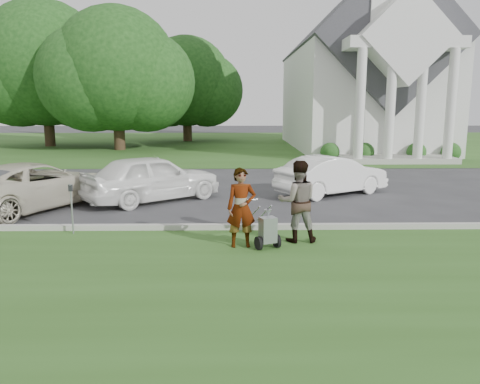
{
  "coord_description": "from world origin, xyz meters",
  "views": [
    {
      "loc": [
        -0.08,
        -10.96,
        3.14
      ],
      "look_at": [
        0.09,
        0.0,
        1.08
      ],
      "focal_mm": 35.0,
      "sensor_mm": 36.0,
      "label": 1
    }
  ],
  "objects_px": {
    "church": "(360,64)",
    "person_right": "(298,202)",
    "tree_back": "(186,86)",
    "parking_meter_near": "(71,203)",
    "striping_cart": "(268,231)",
    "car_d": "(332,175)",
    "tree_far": "(45,70)",
    "tree_left": "(116,75)",
    "car_a": "(34,185)",
    "car_b": "(152,178)",
    "person_left": "(241,208)"
  },
  "relations": [
    {
      "from": "person_right",
      "to": "parking_meter_near",
      "type": "xyz_separation_m",
      "value": [
        -5.41,
        0.71,
        -0.15
      ]
    },
    {
      "from": "car_a",
      "to": "car_d",
      "type": "relative_size",
      "value": 1.23
    },
    {
      "from": "striping_cart",
      "to": "car_d",
      "type": "height_order",
      "value": "car_d"
    },
    {
      "from": "tree_left",
      "to": "church",
      "type": "bearing_deg",
      "value": 3.79
    },
    {
      "from": "car_b",
      "to": "car_d",
      "type": "relative_size",
      "value": 1.09
    },
    {
      "from": "person_left",
      "to": "tree_left",
      "type": "bearing_deg",
      "value": 105.77
    },
    {
      "from": "person_left",
      "to": "tree_far",
      "type": "bearing_deg",
      "value": 114.85
    },
    {
      "from": "tree_back",
      "to": "car_d",
      "type": "bearing_deg",
      "value": -73.24
    },
    {
      "from": "tree_back",
      "to": "tree_far",
      "type": "bearing_deg",
      "value": -153.44
    },
    {
      "from": "car_a",
      "to": "striping_cart",
      "type": "bearing_deg",
      "value": 174.91
    },
    {
      "from": "tree_left",
      "to": "person_left",
      "type": "relative_size",
      "value": 6.01
    },
    {
      "from": "person_right",
      "to": "person_left",
      "type": "bearing_deg",
      "value": 15.75
    },
    {
      "from": "tree_left",
      "to": "striping_cart",
      "type": "relative_size",
      "value": 9.54
    },
    {
      "from": "car_b",
      "to": "person_left",
      "type": "bearing_deg",
      "value": 171.43
    },
    {
      "from": "person_left",
      "to": "car_d",
      "type": "relative_size",
      "value": 0.42
    },
    {
      "from": "person_right",
      "to": "car_b",
      "type": "distance_m",
      "value": 6.28
    },
    {
      "from": "church",
      "to": "tree_left",
      "type": "relative_size",
      "value": 2.27
    },
    {
      "from": "striping_cart",
      "to": "car_a",
      "type": "bearing_deg",
      "value": 125.8
    },
    {
      "from": "tree_left",
      "to": "parking_meter_near",
      "type": "relative_size",
      "value": 8.48
    },
    {
      "from": "tree_far",
      "to": "car_a",
      "type": "xyz_separation_m",
      "value": [
        7.84,
        -21.78,
        -4.98
      ]
    },
    {
      "from": "car_b",
      "to": "parking_meter_near",
      "type": "bearing_deg",
      "value": 124.83
    },
    {
      "from": "church",
      "to": "parking_meter_near",
      "type": "xyz_separation_m",
      "value": [
        -13.0,
        -22.91,
        -5.15
      ]
    },
    {
      "from": "person_left",
      "to": "car_a",
      "type": "relative_size",
      "value": 0.35
    },
    {
      "from": "parking_meter_near",
      "to": "striping_cart",
      "type": "bearing_deg",
      "value": -14.92
    },
    {
      "from": "tree_far",
      "to": "car_d",
      "type": "distance_m",
      "value": 26.78
    },
    {
      "from": "church",
      "to": "person_left",
      "type": "bearing_deg",
      "value": -110.32
    },
    {
      "from": "person_left",
      "to": "person_right",
      "type": "bearing_deg",
      "value": 13.35
    },
    {
      "from": "church",
      "to": "person_right",
      "type": "xyz_separation_m",
      "value": [
        -7.59,
        -23.62,
        -5.0
      ]
    },
    {
      "from": "tree_left",
      "to": "tree_far",
      "type": "xyz_separation_m",
      "value": [
        -6.0,
        3.0,
        0.58
      ]
    },
    {
      "from": "striping_cart",
      "to": "person_left",
      "type": "distance_m",
      "value": 0.76
    },
    {
      "from": "striping_cart",
      "to": "parking_meter_near",
      "type": "xyz_separation_m",
      "value": [
        -4.69,
        1.25,
        0.38
      ]
    },
    {
      "from": "church",
      "to": "person_right",
      "type": "height_order",
      "value": "church"
    },
    {
      "from": "tree_left",
      "to": "person_right",
      "type": "relative_size",
      "value": 5.64
    },
    {
      "from": "car_a",
      "to": "car_d",
      "type": "xyz_separation_m",
      "value": [
        9.6,
        2.08,
        -0.03
      ]
    },
    {
      "from": "car_b",
      "to": "car_d",
      "type": "xyz_separation_m",
      "value": [
        6.15,
        1.07,
        -0.09
      ]
    },
    {
      "from": "church",
      "to": "tree_left",
      "type": "bearing_deg",
      "value": -176.21
    },
    {
      "from": "tree_back",
      "to": "parking_meter_near",
      "type": "relative_size",
      "value": 7.67
    },
    {
      "from": "tree_back",
      "to": "car_d",
      "type": "relative_size",
      "value": 2.31
    },
    {
      "from": "tree_far",
      "to": "parking_meter_near",
      "type": "bearing_deg",
      "value": -68.01
    },
    {
      "from": "tree_left",
      "to": "parking_meter_near",
      "type": "xyz_separation_m",
      "value": [
        4.01,
        -21.78,
        -4.32
      ]
    },
    {
      "from": "church",
      "to": "car_d",
      "type": "xyz_separation_m",
      "value": [
        -5.58,
        -17.82,
        -5.25
      ]
    },
    {
      "from": "parking_meter_near",
      "to": "car_b",
      "type": "xyz_separation_m",
      "value": [
        1.28,
        4.02,
        -0.02
      ]
    },
    {
      "from": "tree_far",
      "to": "tree_left",
      "type": "bearing_deg",
      "value": -26.56
    },
    {
      "from": "church",
      "to": "car_a",
      "type": "bearing_deg",
      "value": -127.32
    },
    {
      "from": "person_right",
      "to": "car_b",
      "type": "bearing_deg",
      "value": -50.22
    },
    {
      "from": "striping_cart",
      "to": "parking_meter_near",
      "type": "height_order",
      "value": "parking_meter_near"
    },
    {
      "from": "tree_back",
      "to": "person_left",
      "type": "xyz_separation_m",
      "value": [
        4.12,
        -30.89,
        -3.84
      ]
    },
    {
      "from": "person_left",
      "to": "tree_back",
      "type": "bearing_deg",
      "value": 93.84
    },
    {
      "from": "person_left",
      "to": "car_b",
      "type": "relative_size",
      "value": 0.39
    },
    {
      "from": "person_right",
      "to": "car_a",
      "type": "height_order",
      "value": "person_right"
    }
  ]
}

